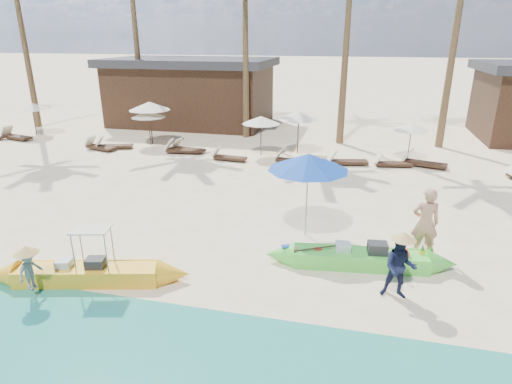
% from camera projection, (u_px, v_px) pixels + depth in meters
% --- Properties ---
extents(ground, '(240.00, 240.00, 0.00)m').
position_uv_depth(ground, '(233.00, 255.00, 11.78)').
color(ground, '#F5E4B5').
rests_on(ground, ground).
extents(green_canoe, '(5.51, 1.12, 0.70)m').
position_uv_depth(green_canoe, '(359.00, 258.00, 11.15)').
color(green_canoe, '#4DD440').
rests_on(green_canoe, ground).
extents(yellow_canoe, '(5.45, 1.70, 1.44)m').
position_uv_depth(yellow_canoe, '(88.00, 273.00, 10.44)').
color(yellow_canoe, yellow).
rests_on(yellow_canoe, ground).
extents(tourist, '(0.77, 0.55, 1.97)m').
position_uv_depth(tourist, '(425.00, 223.00, 11.44)').
color(tourist, tan).
rests_on(tourist, ground).
extents(vendor_green, '(0.76, 0.61, 1.53)m').
position_uv_depth(vendor_green, '(400.00, 268.00, 9.67)').
color(vendor_green, '#141937').
rests_on(vendor_green, ground).
extents(vendor_yellow, '(0.42, 0.66, 0.98)m').
position_uv_depth(vendor_yellow, '(30.00, 270.00, 9.75)').
color(vendor_yellow, gray).
rests_on(vendor_yellow, ground).
extents(blue_umbrella, '(2.36, 2.36, 2.54)m').
position_uv_depth(blue_umbrella, '(308.00, 162.00, 12.24)').
color(blue_umbrella, '#99999E').
rests_on(blue_umbrella, ground).
extents(resort_parasol_1, '(1.83, 1.83, 1.89)m').
position_uv_depth(resort_parasol_1, '(32.00, 106.00, 25.75)').
color(resort_parasol_1, '#3B2618').
rests_on(resort_parasol_1, ground).
extents(resort_parasol_2, '(1.85, 1.85, 1.91)m').
position_uv_depth(resort_parasol_2, '(32.00, 107.00, 25.37)').
color(resort_parasol_2, '#3B2618').
rests_on(resort_parasol_2, ground).
extents(lounger_2_left, '(2.05, 1.03, 0.67)m').
position_uv_depth(lounger_2_left, '(16.00, 136.00, 24.80)').
color(lounger_2_left, '#3B2618').
rests_on(lounger_2_left, ground).
extents(resort_parasol_3, '(2.26, 2.26, 2.33)m').
position_uv_depth(resort_parasol_3, '(149.00, 106.00, 23.21)').
color(resort_parasol_3, '#3B2618').
rests_on(resort_parasol_3, ground).
extents(lounger_3_left, '(1.87, 0.99, 0.61)m').
position_uv_depth(lounger_3_left, '(99.00, 146.00, 22.56)').
color(lounger_3_left, '#3B2618').
rests_on(lounger_3_left, ground).
extents(lounger_3_right, '(1.92, 1.09, 0.62)m').
position_uv_depth(lounger_3_right, '(113.00, 145.00, 22.76)').
color(lounger_3_right, '#3B2618').
rests_on(lounger_3_right, ground).
extents(resort_parasol_4, '(1.86, 1.86, 1.91)m').
position_uv_depth(resort_parasol_4, '(148.00, 114.00, 22.99)').
color(resort_parasol_4, '#3B2618').
rests_on(resort_parasol_4, ground).
extents(lounger_4_left, '(1.94, 0.78, 0.64)m').
position_uv_depth(lounger_4_left, '(182.00, 149.00, 21.91)').
color(lounger_4_left, '#3B2618').
rests_on(lounger_4_left, ground).
extents(lounger_4_right, '(1.82, 0.86, 0.59)m').
position_uv_depth(lounger_4_right, '(187.00, 148.00, 22.14)').
color(lounger_4_right, '#3B2618').
rests_on(lounger_4_right, ground).
extents(resort_parasol_5, '(1.91, 1.91, 1.97)m').
position_uv_depth(resort_parasol_5, '(261.00, 120.00, 21.09)').
color(resort_parasol_5, '#3B2618').
rests_on(resort_parasol_5, ground).
extents(lounger_5_left, '(1.70, 0.65, 0.56)m').
position_uv_depth(lounger_5_left, '(228.00, 157.00, 20.66)').
color(lounger_5_left, '#3B2618').
rests_on(lounger_5_left, ground).
extents(resort_parasol_6, '(2.10, 2.10, 2.16)m').
position_uv_depth(resort_parasol_6, '(299.00, 115.00, 21.35)').
color(resort_parasol_6, '#3B2618').
rests_on(resort_parasol_6, ground).
extents(lounger_6_left, '(1.70, 0.82, 0.56)m').
position_uv_depth(lounger_6_left, '(290.00, 160.00, 20.17)').
color(lounger_6_left, '#3B2618').
rests_on(lounger_6_left, ground).
extents(lounger_6_right, '(1.94, 0.94, 0.63)m').
position_uv_depth(lounger_6_right, '(345.00, 161.00, 19.94)').
color(lounger_6_right, '#3B2618').
rests_on(lounger_6_right, ground).
extents(resort_parasol_7, '(1.76, 1.76, 1.81)m').
position_uv_depth(resort_parasol_7, '(412.00, 127.00, 20.23)').
color(resort_parasol_7, '#3B2618').
rests_on(resort_parasol_7, ground).
extents(lounger_7_left, '(1.79, 0.81, 0.59)m').
position_uv_depth(lounger_7_left, '(391.00, 163.00, 19.67)').
color(lounger_7_left, '#3B2618').
rests_on(lounger_7_left, ground).
extents(lounger_7_right, '(2.04, 1.14, 0.66)m').
position_uv_depth(lounger_7_right, '(422.00, 162.00, 19.68)').
color(lounger_7_right, '#3B2618').
rests_on(lounger_7_right, ground).
extents(pavilion_west, '(10.80, 6.60, 4.30)m').
position_uv_depth(pavilion_west, '(191.00, 91.00, 28.75)').
color(pavilion_west, '#3B2618').
rests_on(pavilion_west, ground).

